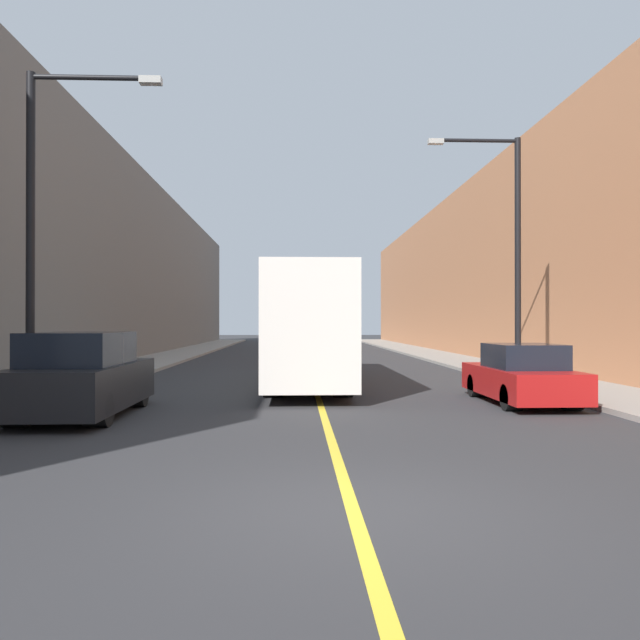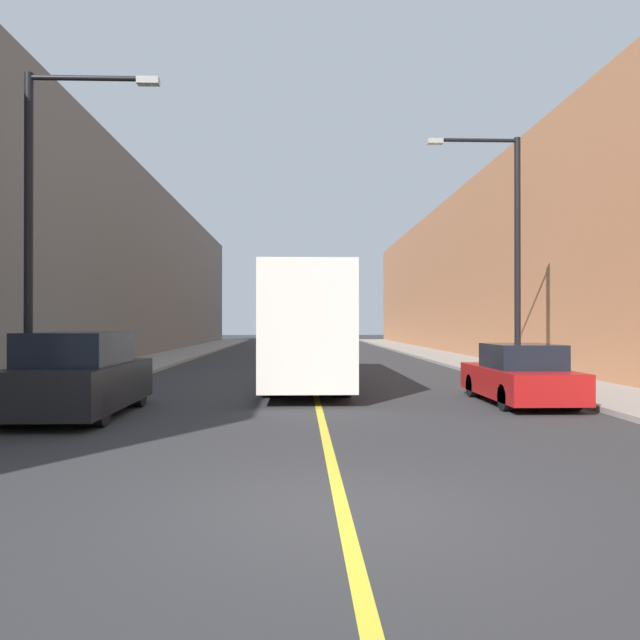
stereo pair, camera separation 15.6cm
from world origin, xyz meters
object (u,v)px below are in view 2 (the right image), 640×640
Objects in this scene: street_lamp_left at (41,214)px; street_lamp_right at (509,241)px; parked_suv_left at (80,377)px; car_right_near at (520,377)px; bus at (305,326)px.

street_lamp_left is 13.92m from street_lamp_right.
street_lamp_right is at bearing 23.90° from street_lamp_left.
parked_suv_left reaches higher than car_right_near.
street_lamp_right is at bearing 28.83° from parked_suv_left.
street_lamp_right is (6.63, -0.72, 2.78)m from bus.
parked_suv_left is at bearing -151.17° from street_lamp_right.
street_lamp_left reaches higher than bus.
bus is 9.18m from street_lamp_left.
bus is 7.23m from street_lamp_right.
car_right_near is at bearing 10.05° from parked_suv_left.
car_right_near is at bearing -44.61° from bus.
parked_suv_left is 0.59× the size of street_lamp_right.
parked_suv_left is 1.06× the size of car_right_near.
parked_suv_left is (-4.96, -7.10, -1.07)m from bus.
street_lamp_right is (11.59, 6.38, 3.85)m from parked_suv_left.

